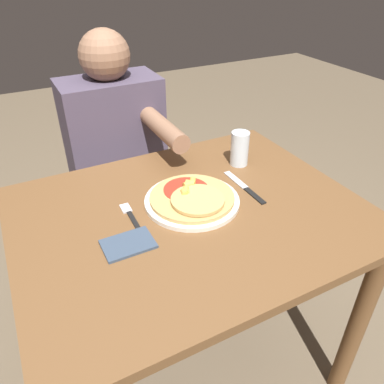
{
  "coord_description": "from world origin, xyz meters",
  "views": [
    {
      "loc": [
        -0.42,
        -0.81,
        1.44
      ],
      "look_at": [
        0.02,
        0.04,
        0.81
      ],
      "focal_mm": 35.0,
      "sensor_mm": 36.0,
      "label": 1
    }
  ],
  "objects_px": {
    "fork": "(132,217)",
    "knife": "(245,187)",
    "person_diner": "(117,149)",
    "dining_table": "(191,243)",
    "pizza": "(193,197)",
    "drinking_glass": "(240,149)",
    "plate": "(192,201)"
  },
  "relations": [
    {
      "from": "fork",
      "to": "knife",
      "type": "relative_size",
      "value": 0.8
    },
    {
      "from": "person_diner",
      "to": "dining_table",
      "type": "bearing_deg",
      "value": -86.58
    },
    {
      "from": "pizza",
      "to": "fork",
      "type": "height_order",
      "value": "pizza"
    },
    {
      "from": "fork",
      "to": "knife",
      "type": "height_order",
      "value": "same"
    },
    {
      "from": "knife",
      "to": "person_diner",
      "type": "bearing_deg",
      "value": 113.18
    },
    {
      "from": "pizza",
      "to": "dining_table",
      "type": "bearing_deg",
      "value": -125.59
    },
    {
      "from": "dining_table",
      "to": "drinking_glass",
      "type": "xyz_separation_m",
      "value": [
        0.29,
        0.18,
        0.19
      ]
    },
    {
      "from": "fork",
      "to": "knife",
      "type": "distance_m",
      "value": 0.39
    },
    {
      "from": "knife",
      "to": "person_diner",
      "type": "xyz_separation_m",
      "value": [
        -0.25,
        0.59,
        -0.07
      ]
    },
    {
      "from": "drinking_glass",
      "to": "person_diner",
      "type": "distance_m",
      "value": 0.57
    },
    {
      "from": "fork",
      "to": "person_diner",
      "type": "height_order",
      "value": "person_diner"
    },
    {
      "from": "dining_table",
      "to": "knife",
      "type": "bearing_deg",
      "value": 8.35
    },
    {
      "from": "plate",
      "to": "person_diner",
      "type": "xyz_separation_m",
      "value": [
        -0.06,
        0.59,
        -0.07
      ]
    },
    {
      "from": "plate",
      "to": "knife",
      "type": "height_order",
      "value": "plate"
    },
    {
      "from": "fork",
      "to": "dining_table",
      "type": "bearing_deg",
      "value": -16.02
    },
    {
      "from": "plate",
      "to": "drinking_glass",
      "type": "distance_m",
      "value": 0.31
    },
    {
      "from": "dining_table",
      "to": "pizza",
      "type": "height_order",
      "value": "pizza"
    },
    {
      "from": "knife",
      "to": "plate",
      "type": "bearing_deg",
      "value": 178.45
    },
    {
      "from": "drinking_glass",
      "to": "knife",
      "type": "bearing_deg",
      "value": -116.21
    },
    {
      "from": "plate",
      "to": "pizza",
      "type": "height_order",
      "value": "pizza"
    },
    {
      "from": "dining_table",
      "to": "fork",
      "type": "xyz_separation_m",
      "value": [
        -0.17,
        0.05,
        0.13
      ]
    },
    {
      "from": "dining_table",
      "to": "person_diner",
      "type": "distance_m",
      "value": 0.63
    },
    {
      "from": "plate",
      "to": "drinking_glass",
      "type": "relative_size",
      "value": 2.37
    },
    {
      "from": "pizza",
      "to": "fork",
      "type": "distance_m",
      "value": 0.2
    },
    {
      "from": "plate",
      "to": "fork",
      "type": "bearing_deg",
      "value": 176.37
    },
    {
      "from": "knife",
      "to": "drinking_glass",
      "type": "height_order",
      "value": "drinking_glass"
    },
    {
      "from": "plate",
      "to": "pizza",
      "type": "xyz_separation_m",
      "value": [
        0.0,
        -0.01,
        0.02
      ]
    },
    {
      "from": "dining_table",
      "to": "fork",
      "type": "bearing_deg",
      "value": 163.98
    },
    {
      "from": "dining_table",
      "to": "person_diner",
      "type": "relative_size",
      "value": 0.86
    },
    {
      "from": "fork",
      "to": "drinking_glass",
      "type": "bearing_deg",
      "value": 15.86
    },
    {
      "from": "knife",
      "to": "drinking_glass",
      "type": "bearing_deg",
      "value": 63.79
    },
    {
      "from": "dining_table",
      "to": "fork",
      "type": "distance_m",
      "value": 0.22
    }
  ]
}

